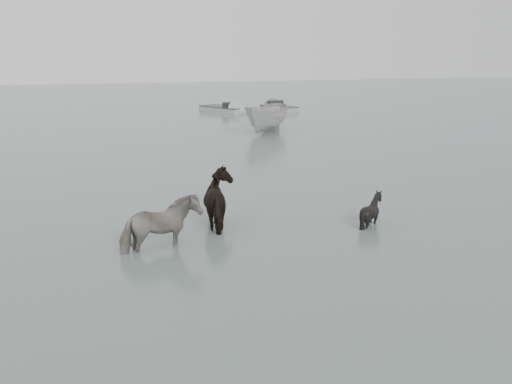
{
  "coord_description": "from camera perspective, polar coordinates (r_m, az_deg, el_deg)",
  "views": [
    {
      "loc": [
        -3.14,
        -11.99,
        4.34
      ],
      "look_at": [
        0.85,
        0.86,
        1.0
      ],
      "focal_mm": 40.0,
      "sensor_mm": 36.0,
      "label": 1
    }
  ],
  "objects": [
    {
      "name": "pony_black",
      "position": [
        14.86,
        11.49,
        -1.12
      ],
      "size": [
        1.02,
        0.92,
        1.1
      ],
      "primitive_type": "imported",
      "rotation": [
        0.0,
        0.0,
        1.54
      ],
      "color": "black",
      "rests_on": "ground"
    },
    {
      "name": "pony_pinto",
      "position": [
        12.85,
        -9.6,
        -2.44
      ],
      "size": [
        1.96,
        1.29,
        1.52
      ],
      "primitive_type": "imported",
      "rotation": [
        0.0,
        0.0,
        1.86
      ],
      "color": "black",
      "rests_on": "ground"
    },
    {
      "name": "skiff_port",
      "position": [
        42.72,
        2.29,
        8.59
      ],
      "size": [
        2.25,
        4.58,
        0.75
      ],
      "primitive_type": null,
      "rotation": [
        0.0,
        0.0,
        1.72
      ],
      "color": "gray",
      "rests_on": "ground"
    },
    {
      "name": "pony_dark",
      "position": [
        14.6,
        -3.22,
        0.04
      ],
      "size": [
        1.86,
        2.02,
        1.68
      ],
      "primitive_type": "imported",
      "rotation": [
        0.0,
        0.0,
        1.88
      ],
      "color": "black",
      "rests_on": "ground"
    },
    {
      "name": "boat_small",
      "position": [
        31.47,
        1.16,
        7.57
      ],
      "size": [
        4.09,
        4.45,
        1.7
      ],
      "primitive_type": "imported",
      "rotation": [
        0.0,
        0.0,
        -0.69
      ],
      "color": "#B2B2AD",
      "rests_on": "ground"
    },
    {
      "name": "skiff_mid",
      "position": [
        42.29,
        -3.18,
        8.53
      ],
      "size": [
        3.91,
        5.59,
        0.75
      ],
      "primitive_type": null,
      "rotation": [
        0.0,
        0.0,
        -1.1
      ],
      "color": "#9A9D9B",
      "rests_on": "ground"
    },
    {
      "name": "ground",
      "position": [
        13.13,
        -2.44,
        -5.37
      ],
      "size": [
        140.0,
        140.0,
        0.0
      ],
      "primitive_type": "plane",
      "color": "#53635E",
      "rests_on": "ground"
    }
  ]
}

